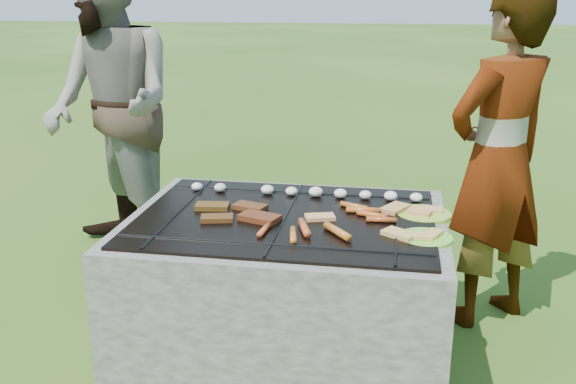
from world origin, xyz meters
name	(u,v)px	position (x,y,z in m)	size (l,w,h in m)	color
lawn	(286,347)	(0.00, 0.00, 0.00)	(60.00, 60.00, 0.00)	#274912
fire_pit	(286,289)	(0.00, 0.00, 0.28)	(1.30, 1.00, 0.62)	#A9A296
mushrooms	(314,192)	(0.08, 0.28, 0.63)	(1.05, 0.06, 0.04)	#F1E2CD
pork_slabs	(238,212)	(-0.20, -0.02, 0.62)	(0.40, 0.27, 0.02)	brown
sausages	(333,223)	(0.20, -0.08, 0.63)	(0.52, 0.49, 0.03)	orange
bread_on_grate	(376,219)	(0.37, 0.00, 0.62)	(0.46, 0.44, 0.02)	tan
plate_far	(424,214)	(0.56, 0.13, 0.61)	(0.27, 0.27, 0.03)	yellow
plate_near	(426,237)	(0.56, -0.14, 0.61)	(0.26, 0.26, 0.03)	#ADDC34
cook	(498,161)	(0.89, 0.44, 0.77)	(0.56, 0.37, 1.55)	#A29187
bystander	(110,108)	(-1.14, 0.86, 0.88)	(0.86, 0.67, 1.76)	#9D9383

